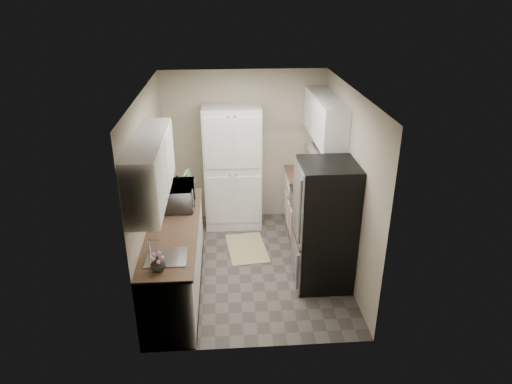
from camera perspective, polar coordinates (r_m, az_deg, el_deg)
ground at (r=6.60m, az=-0.72°, el=-9.26°), size 3.20×3.20×0.00m
room_shell at (r=5.85m, az=-0.97°, el=4.06°), size 2.64×3.24×2.52m
pantry_cabinet at (r=7.30m, az=-2.95°, el=3.02°), size 0.90×0.55×2.00m
base_cabinet_left at (r=6.03m, az=-10.02°, el=-8.28°), size 0.60×2.30×0.88m
countertop_left at (r=5.80m, az=-10.34°, el=-4.45°), size 0.63×2.33×0.04m
base_cabinet_right at (r=7.53m, az=6.26°, el=-1.08°), size 0.60×0.80×0.88m
countertop_right at (r=7.34m, az=6.42°, el=2.17°), size 0.63×0.83×0.04m
electric_range at (r=6.80m, az=7.30°, el=-3.68°), size 0.71×0.78×1.13m
refrigerator at (r=5.94m, az=8.60°, el=-4.15°), size 0.70×0.72×1.70m
microwave at (r=6.22m, az=-9.51°, el=-0.47°), size 0.39×0.57×0.31m
wine_bottle at (r=6.40m, az=-9.71°, el=0.35°), size 0.08×0.08×0.33m
flower_vase at (r=4.94m, az=-12.18°, el=-8.75°), size 0.20×0.20×0.16m
cutting_board at (r=6.66m, az=-8.32°, el=1.33°), size 0.04×0.25×0.31m
toaster_oven at (r=7.34m, az=7.07°, el=3.15°), size 0.31×0.38×0.20m
fruit_basket at (r=7.26m, az=7.13°, el=4.29°), size 0.37×0.37×0.12m
kitchen_mat at (r=7.00m, az=-1.15°, el=-7.03°), size 0.65×0.95×0.01m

